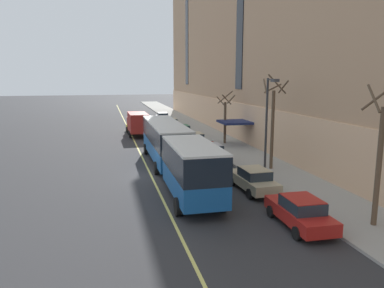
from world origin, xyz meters
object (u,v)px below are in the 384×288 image
at_px(parked_car_silver_1, 211,152).
at_px(parked_car_champagne_7, 195,140).
at_px(parked_car_red_3, 300,212).
at_px(parked_car_white_6, 163,117).
at_px(box_truck, 137,123).
at_px(taxi_cab, 134,127).
at_px(city_bus, 173,148).
at_px(parked_car_champagne_4, 171,124).
at_px(street_tree_mid_block, 273,122).
at_px(fire_hydrant, 212,143).
at_px(street_tree_far_uptown, 225,117).
at_px(parked_car_champagne_5, 253,179).
at_px(street_lamp, 268,119).
at_px(parked_car_green_0, 182,131).
at_px(street_tree_near_corner, 380,153).

bearing_deg(parked_car_silver_1, parked_car_champagne_7, 89.07).
relative_size(parked_car_red_3, parked_car_white_6, 0.97).
bearing_deg(box_truck, taxi_cab, 94.56).
height_order(city_bus, parked_car_white_6, city_bus).
distance_m(parked_car_silver_1, parked_car_red_3, 15.23).
relative_size(parked_car_champagne_4, street_tree_mid_block, 0.63).
relative_size(street_tree_mid_block, fire_hydrant, 10.33).
bearing_deg(parked_car_champagne_4, box_truck, -134.86).
bearing_deg(street_tree_far_uptown, taxi_cab, 129.96).
bearing_deg(parked_car_champagne_4, parked_car_champagne_7, -89.93).
height_order(parked_car_silver_1, taxi_cab, same).
xyz_separation_m(parked_car_champagne_4, taxi_cab, (-5.39, -2.63, 0.00)).
bearing_deg(parked_car_champagne_5, city_bus, 129.28).
height_order(parked_car_red_3, street_lamp, street_lamp).
xyz_separation_m(box_truck, street_tree_mid_block, (8.83, -20.11, 2.19)).
height_order(parked_car_red_3, fire_hydrant, parked_car_red_3).
bearing_deg(parked_car_red_3, parked_car_green_0, 90.20).
relative_size(city_bus, parked_car_silver_1, 4.32).
height_order(parked_car_green_0, parked_car_silver_1, same).
distance_m(parked_car_champagne_5, parked_car_champagne_7, 15.91).
distance_m(parked_car_silver_1, street_lamp, 8.44).
bearing_deg(parked_car_champagne_5, parked_car_silver_1, 91.30).
distance_m(city_bus, fire_hydrant, 11.54).
height_order(parked_car_champagne_4, parked_car_champagne_5, same).
height_order(parked_car_champagne_5, parked_car_champagne_7, same).
relative_size(parked_car_silver_1, street_tree_mid_block, 0.63).
bearing_deg(city_bus, parked_car_green_0, 76.26).
relative_size(parked_car_green_0, parked_car_champagne_4, 1.00).
relative_size(parked_car_champagne_5, fire_hydrant, 6.68).
bearing_deg(parked_car_white_6, city_bus, -97.38).
distance_m(parked_car_champagne_4, parked_car_white_6, 8.65).
bearing_deg(street_tree_mid_block, parked_car_white_6, 95.91).
bearing_deg(parked_car_white_6, parked_car_silver_1, -90.43).
xyz_separation_m(parked_car_champagne_7, street_tree_far_uptown, (3.64, 0.83, 2.22)).
xyz_separation_m(parked_car_silver_1, fire_hydrant, (1.82, 5.91, -0.29)).
distance_m(parked_car_champagne_4, street_tree_near_corner, 37.47).
height_order(street_tree_mid_block, fire_hydrant, street_tree_mid_block).
xyz_separation_m(parked_car_white_6, street_tree_mid_block, (3.52, -33.97, 3.09)).
height_order(parked_car_red_3, taxi_cab, same).
bearing_deg(parked_car_silver_1, street_lamp, -75.30).
relative_size(city_bus, fire_hydrant, 27.93).
relative_size(parked_car_white_6, box_truck, 0.68).
distance_m(city_bus, parked_car_champagne_4, 25.27).
bearing_deg(taxi_cab, parked_car_green_0, -43.22).
bearing_deg(street_tree_far_uptown, parked_car_champagne_4, 105.25).
bearing_deg(parked_car_champagne_4, street_tree_mid_block, -81.80).
distance_m(parked_car_champagne_4, street_tree_far_uptown, 14.10).
height_order(parked_car_white_6, box_truck, box_truck).
distance_m(taxi_cab, street_tree_far_uptown, 14.26).
bearing_deg(parked_car_silver_1, parked_car_champagne_5, -88.70).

